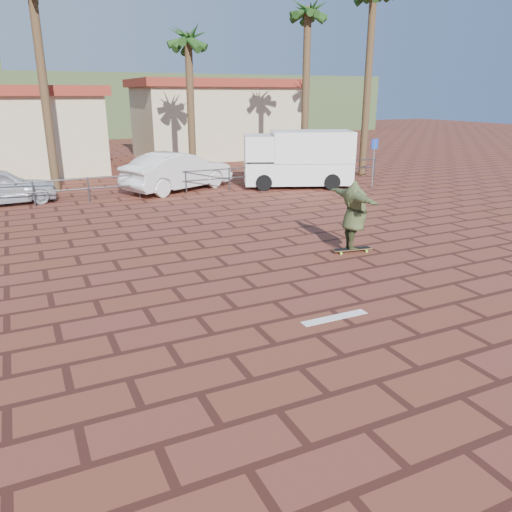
{
  "coord_description": "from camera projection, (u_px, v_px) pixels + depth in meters",
  "views": [
    {
      "loc": [
        -4.43,
        -8.44,
        4.1
      ],
      "look_at": [
        -0.07,
        0.7,
        0.8
      ],
      "focal_mm": 35.0,
      "sensor_mm": 36.0,
      "label": 1
    }
  ],
  "objects": [
    {
      "name": "skateboarder",
      "position": [
        354.0,
        215.0,
        13.22
      ],
      "size": [
        0.83,
        2.32,
        1.85
      ],
      "primitive_type": "imported",
      "rotation": [
        0.0,
        0.0,
        1.48
      ],
      "color": "#414B28",
      "rests_on": "longboard"
    },
    {
      "name": "street_sign",
      "position": [
        374.0,
        154.0,
        22.67
      ],
      "size": [
        0.43,
        0.14,
        2.16
      ],
      "rotation": [
        0.0,
        0.0,
        0.25
      ],
      "color": "gray",
      "rests_on": "ground"
    },
    {
      "name": "hill_front",
      "position": [
        55.0,
        105.0,
        52.31
      ],
      "size": [
        70.0,
        18.0,
        6.0
      ],
      "primitive_type": "cube",
      "color": "#384C28",
      "rests_on": "ground"
    },
    {
      "name": "longboard",
      "position": [
        352.0,
        249.0,
        13.52
      ],
      "size": [
        1.12,
        0.42,
        0.11
      ],
      "rotation": [
        0.0,
        0.0,
        -0.17
      ],
      "color": "olive",
      "rests_on": "ground"
    },
    {
      "name": "car_white",
      "position": [
        178.0,
        171.0,
        22.03
      ],
      "size": [
        5.39,
        3.66,
        1.68
      ],
      "primitive_type": "imported",
      "rotation": [
        0.0,
        0.0,
        1.98
      ],
      "color": "silver",
      "rests_on": "ground"
    },
    {
      "name": "palm_right",
      "position": [
        308.0,
        17.0,
        23.68
      ],
      "size": [
        2.4,
        2.4,
        9.05
      ],
      "color": "brown",
      "rests_on": "ground"
    },
    {
      "name": "paint_stripe",
      "position": [
        335.0,
        318.0,
        9.59
      ],
      "size": [
        1.4,
        0.22,
        0.01
      ],
      "primitive_type": "cube",
      "color": "white",
      "rests_on": "ground"
    },
    {
      "name": "palm_center",
      "position": [
        188.0,
        43.0,
        23.09
      ],
      "size": [
        2.4,
        2.4,
        7.75
      ],
      "color": "brown",
      "rests_on": "ground"
    },
    {
      "name": "building_east",
      "position": [
        215.0,
        118.0,
        33.41
      ],
      "size": [
        10.6,
        6.6,
        5.0
      ],
      "color": "beige",
      "rests_on": "ground"
    },
    {
      "name": "campervan",
      "position": [
        299.0,
        158.0,
        22.73
      ],
      "size": [
        5.25,
        3.69,
        2.51
      ],
      "rotation": [
        0.0,
        0.0,
        -0.38
      ],
      "color": "white",
      "rests_on": "ground"
    },
    {
      "name": "guardrail",
      "position": [
        139.0,
        181.0,
        20.42
      ],
      "size": [
        24.06,
        0.06,
        1.0
      ],
      "color": "#47494F",
      "rests_on": "ground"
    },
    {
      "name": "ground",
      "position": [
        274.0,
        302.0,
        10.33
      ],
      "size": [
        120.0,
        120.0,
        0.0
      ],
      "primitive_type": "plane",
      "color": "brown",
      "rests_on": "ground"
    }
  ]
}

